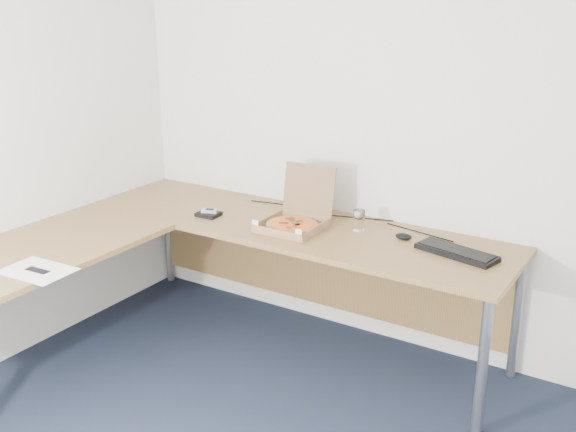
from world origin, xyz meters
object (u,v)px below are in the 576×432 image
Objects in this scene: desk at (198,241)px; drinking_glass at (359,220)px; pizza_box at (294,222)px; keyboard at (457,252)px; wallet at (209,214)px.

desk is 0.87m from drinking_glass.
pizza_box is at bearing 45.39° from desk.
pizza_box is 0.89m from keyboard.
drinking_glass is at bearing 12.61° from wallet.
keyboard reaches higher than desk.
keyboard is (1.26, 0.46, 0.04)m from desk.
pizza_box is 0.90× the size of keyboard.
keyboard is 1.43m from wallet.
pizza_box is at bearing -153.36° from drinking_glass.
wallet is (-0.53, -0.08, -0.03)m from pizza_box.
drinking_glass is 0.89× the size of wallet.
drinking_glass is (0.32, 0.16, 0.02)m from pizza_box.
pizza_box reaches higher than drinking_glass.
pizza_box is 2.88× the size of wallet.
desk is 0.33m from wallet.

